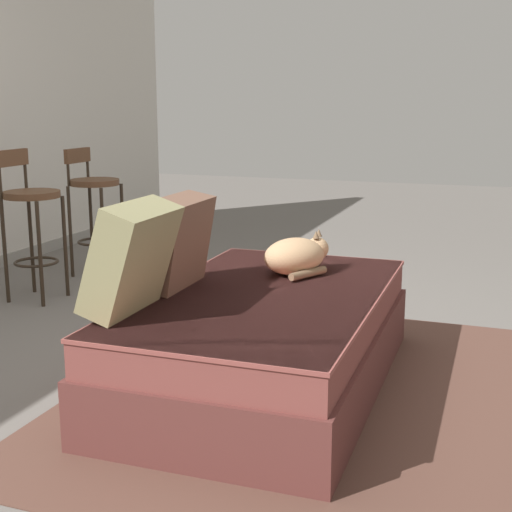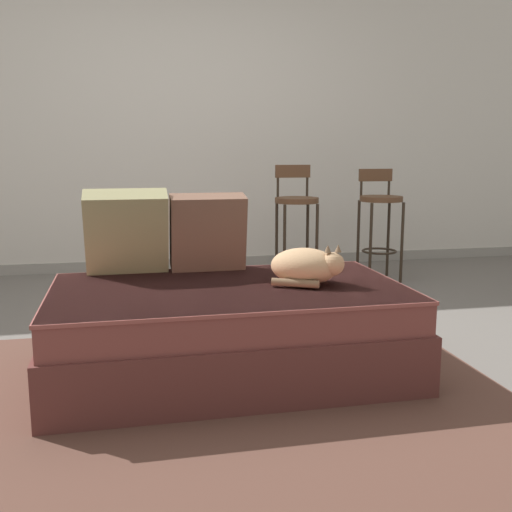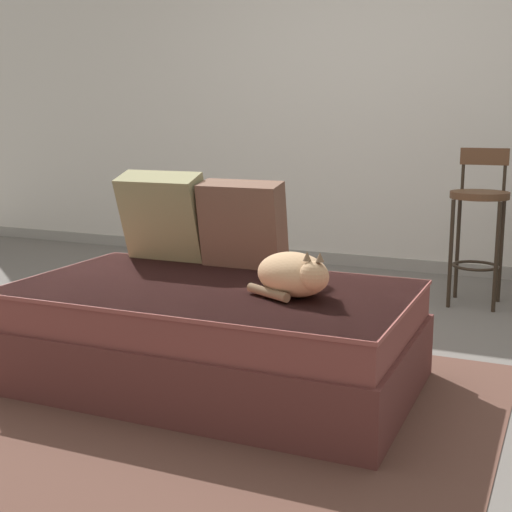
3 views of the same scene
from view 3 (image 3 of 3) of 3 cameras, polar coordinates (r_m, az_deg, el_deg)
name	(u,v)px [view 3 (image 3 of 3)]	position (r m, az deg, el deg)	size (l,w,h in m)	color
ground_plane	(253,355)	(3.40, -0.23, -7.93)	(16.00, 16.00, 0.00)	#66605B
wall_back_panel	(382,90)	(5.35, 10.05, 12.91)	(8.00, 0.10, 2.60)	silver
wall_baseboard_trim	(375,262)	(5.40, 9.47, -0.48)	(8.00, 0.02, 0.09)	gray
area_rug	(178,408)	(2.82, -6.27, -12.00)	(2.35, 2.07, 0.01)	brown
couch	(213,334)	(2.99, -3.43, -6.27)	(1.66, 0.99, 0.42)	brown
throw_pillow_corner	(165,216)	(3.45, -7.32, 3.19)	(0.41, 0.27, 0.43)	#847F56
throw_pillow_middle	(243,224)	(3.26, -1.08, 2.56)	(0.39, 0.21, 0.40)	brown
cat	(294,275)	(2.75, 3.08, -1.50)	(0.39, 0.36, 0.20)	tan
bar_stool_near_window	(479,212)	(4.41, 17.41, 3.37)	(0.34, 0.34, 0.93)	#2D2319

